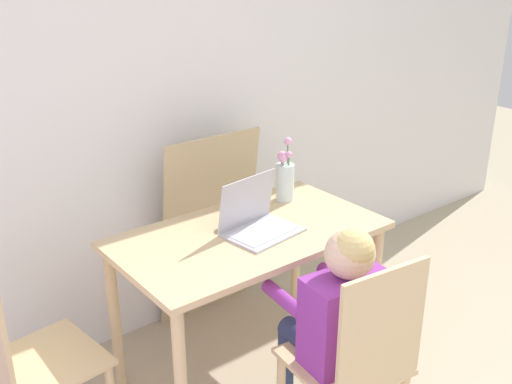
% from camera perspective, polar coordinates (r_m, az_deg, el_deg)
% --- Properties ---
extents(wall_back, '(6.40, 0.05, 2.50)m').
position_cam_1_polar(wall_back, '(2.92, -11.77, 8.84)').
color(wall_back, white).
rests_on(wall_back, ground_plane).
extents(dining_table, '(1.18, 0.66, 0.74)m').
position_cam_1_polar(dining_table, '(2.68, -0.67, -5.72)').
color(dining_table, '#D6B784').
rests_on(dining_table, ground_plane).
extents(chair_occupied, '(0.44, 0.44, 0.91)m').
position_cam_1_polar(chair_occupied, '(2.35, 9.48, -15.71)').
color(chair_occupied, '#D6B784').
rests_on(chair_occupied, ground_plane).
extents(chair_spare, '(0.45, 0.45, 0.91)m').
position_cam_1_polar(chair_spare, '(2.48, -21.12, -14.85)').
color(chair_spare, '#D6B784').
rests_on(chair_spare, ground_plane).
extents(person_seated, '(0.37, 0.46, 0.99)m').
position_cam_1_polar(person_seated, '(2.33, 7.75, -11.08)').
color(person_seated, purple).
rests_on(person_seated, ground_plane).
extents(laptop, '(0.35, 0.28, 0.24)m').
position_cam_1_polar(laptop, '(2.62, 0.02, -2.61)').
color(laptop, '#B2B2B7').
rests_on(laptop, dining_table).
extents(flower_vase, '(0.09, 0.09, 0.32)m').
position_cam_1_polar(flower_vase, '(2.93, 2.77, 1.35)').
color(flower_vase, silver).
rests_on(flower_vase, dining_table).
extents(water_bottle, '(0.06, 0.06, 0.18)m').
position_cam_1_polar(water_bottle, '(2.73, -0.77, -0.92)').
color(water_bottle, silver).
rests_on(water_bottle, dining_table).
extents(cardboard_panel, '(0.56, 0.16, 1.05)m').
position_cam_1_polar(cardboard_panel, '(3.20, -4.48, -3.41)').
color(cardboard_panel, tan).
rests_on(cardboard_panel, ground_plane).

